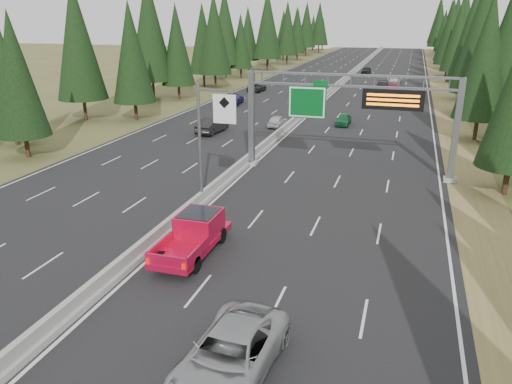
% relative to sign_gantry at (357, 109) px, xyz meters
% --- Properties ---
extents(road, '(32.00, 260.00, 0.08)m').
position_rel_sign_gantry_xyz_m(road, '(-8.92, 45.12, -5.23)').
color(road, black).
rests_on(road, ground).
extents(shoulder_right, '(3.60, 260.00, 0.06)m').
position_rel_sign_gantry_xyz_m(shoulder_right, '(8.88, 45.12, -5.24)').
color(shoulder_right, olive).
rests_on(shoulder_right, ground).
extents(shoulder_left, '(3.60, 260.00, 0.06)m').
position_rel_sign_gantry_xyz_m(shoulder_left, '(-26.72, 45.12, -5.24)').
color(shoulder_left, '#4D5025').
rests_on(shoulder_left, ground).
extents(median_barrier, '(0.70, 260.00, 0.85)m').
position_rel_sign_gantry_xyz_m(median_barrier, '(-8.92, 45.12, -4.85)').
color(median_barrier, gray).
rests_on(median_barrier, road).
extents(sign_gantry, '(16.75, 0.98, 7.80)m').
position_rel_sign_gantry_xyz_m(sign_gantry, '(0.00, 0.00, 0.00)').
color(sign_gantry, slate).
rests_on(sign_gantry, road).
extents(hov_sign_pole, '(2.80, 0.50, 8.00)m').
position_rel_sign_gantry_xyz_m(hov_sign_pole, '(-8.33, -9.92, -0.54)').
color(hov_sign_pole, slate).
rests_on(hov_sign_pole, road).
extents(tree_row_right, '(11.85, 239.89, 18.98)m').
position_rel_sign_gantry_xyz_m(tree_row_right, '(13.28, 38.36, 4.41)').
color(tree_row_right, black).
rests_on(tree_row_right, ground).
extents(tree_row_left, '(11.83, 241.94, 18.96)m').
position_rel_sign_gantry_xyz_m(tree_row_left, '(-31.19, 28.16, 4.09)').
color(tree_row_left, black).
rests_on(tree_row_left, ground).
extents(silver_minivan, '(3.19, 6.28, 1.70)m').
position_rel_sign_gantry_xyz_m(silver_minivan, '(-1.30, -25.37, -4.34)').
color(silver_minivan, '#99999D').
rests_on(silver_minivan, road).
extents(red_pickup, '(2.19, 6.14, 2.00)m').
position_rel_sign_gantry_xyz_m(red_pickup, '(-6.44, -16.51, -4.08)').
color(red_pickup, black).
rests_on(red_pickup, road).
extents(car_ahead_green, '(1.58, 3.85, 1.31)m').
position_rel_sign_gantry_xyz_m(car_ahead_green, '(-3.34, 18.92, -4.53)').
color(car_ahead_green, '#166236').
rests_on(car_ahead_green, road).
extents(car_ahead_dkred, '(1.83, 4.84, 1.58)m').
position_rel_sign_gantry_xyz_m(car_ahead_dkred, '(1.05, 45.66, -4.40)').
color(car_ahead_dkred, maroon).
rests_on(car_ahead_dkred, road).
extents(car_ahead_dkgrey, '(2.33, 5.46, 1.57)m').
position_rel_sign_gantry_xyz_m(car_ahead_dkgrey, '(-0.82, 48.80, -4.40)').
color(car_ahead_dkgrey, black).
rests_on(car_ahead_dkgrey, road).
extents(car_ahead_white, '(2.54, 4.99, 1.35)m').
position_rel_sign_gantry_xyz_m(car_ahead_white, '(0.73, 60.72, -4.51)').
color(car_ahead_white, silver).
rests_on(car_ahead_white, road).
extents(car_ahead_far, '(1.98, 4.50, 1.51)m').
position_rel_sign_gantry_xyz_m(car_ahead_far, '(-5.98, 75.62, -4.44)').
color(car_ahead_far, black).
rests_on(car_ahead_far, road).
extents(car_onc_near, '(2.12, 5.09, 1.64)m').
position_rel_sign_gantry_xyz_m(car_onc_near, '(-16.33, 10.50, -4.37)').
color(car_onc_near, black).
rests_on(car_onc_near, road).
extents(car_onc_blue, '(2.75, 5.62, 1.58)m').
position_rel_sign_gantry_xyz_m(car_onc_blue, '(-20.36, 28.67, -4.40)').
color(car_onc_blue, '#171853').
rests_on(car_onc_blue, road).
extents(car_onc_white, '(1.74, 3.92, 1.31)m').
position_rel_sign_gantry_xyz_m(car_onc_white, '(-10.42, 15.72, -4.53)').
color(car_onc_white, silver).
rests_on(car_onc_white, road).
extents(car_onc_far, '(2.36, 4.85, 1.33)m').
position_rel_sign_gantry_xyz_m(car_onc_far, '(-21.01, 42.35, -4.52)').
color(car_onc_far, black).
rests_on(car_onc_far, road).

